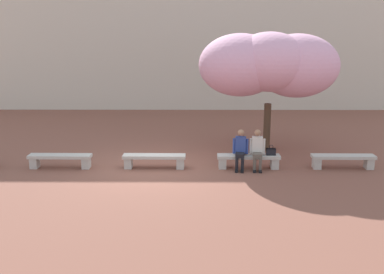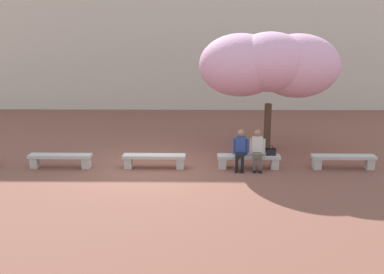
{
  "view_description": "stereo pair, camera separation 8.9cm",
  "coord_description": "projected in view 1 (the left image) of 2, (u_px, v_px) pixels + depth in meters",
  "views": [
    {
      "loc": [
        1.31,
        -14.03,
        4.42
      ],
      "look_at": [
        1.23,
        0.2,
        1.0
      ],
      "focal_mm": 42.0,
      "sensor_mm": 36.0,
      "label": 1
    },
    {
      "loc": [
        1.39,
        -14.03,
        4.42
      ],
      "look_at": [
        1.23,
        0.2,
        1.0
      ],
      "focal_mm": 42.0,
      "sensor_mm": 36.0,
      "label": 2
    }
  ],
  "objects": [
    {
      "name": "stone_bench_near_east",
      "position": [
        249.0,
        159.0,
        14.59
      ],
      "size": [
        2.04,
        0.45,
        0.45
      ],
      "color": "#BCB7AD",
      "rests_on": "ground"
    },
    {
      "name": "ground_plane",
      "position": [
        154.0,
        168.0,
        14.68
      ],
      "size": [
        100.0,
        100.0,
        0.0
      ],
      "primitive_type": "plane",
      "color": "brown"
    },
    {
      "name": "stone_bench_center",
      "position": [
        154.0,
        159.0,
        14.61
      ],
      "size": [
        2.04,
        0.45,
        0.45
      ],
      "color": "#BCB7AD",
      "rests_on": "ground"
    },
    {
      "name": "building_facade",
      "position": [
        172.0,
        25.0,
        26.19
      ],
      "size": [
        28.67,
        4.0,
        9.29
      ],
      "primitive_type": "cube",
      "color": "beige",
      "rests_on": "ground"
    },
    {
      "name": "person_seated_right",
      "position": [
        257.0,
        148.0,
        14.45
      ],
      "size": [
        0.51,
        0.7,
        1.29
      ],
      "color": "black",
      "rests_on": "ground"
    },
    {
      "name": "person_seated_left",
      "position": [
        240.0,
        148.0,
        14.45
      ],
      "size": [
        0.51,
        0.72,
        1.29
      ],
      "color": "black",
      "rests_on": "ground"
    },
    {
      "name": "cherry_tree_main",
      "position": [
        268.0,
        64.0,
        16.24
      ],
      "size": [
        5.11,
        3.12,
        4.35
      ],
      "color": "#473323",
      "rests_on": "ground"
    },
    {
      "name": "stone_bench_east_end",
      "position": [
        343.0,
        159.0,
        14.58
      ],
      "size": [
        2.04,
        0.45,
        0.45
      ],
      "color": "#BCB7AD",
      "rests_on": "ground"
    },
    {
      "name": "stone_bench_near_west",
      "position": [
        60.0,
        159.0,
        14.63
      ],
      "size": [
        2.04,
        0.45,
        0.45
      ],
      "color": "#BCB7AD",
      "rests_on": "ground"
    },
    {
      "name": "handbag",
      "position": [
        271.0,
        151.0,
        14.53
      ],
      "size": [
        0.3,
        0.15,
        0.34
      ],
      "color": "black",
      "rests_on": "stone_bench_near_east"
    }
  ]
}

